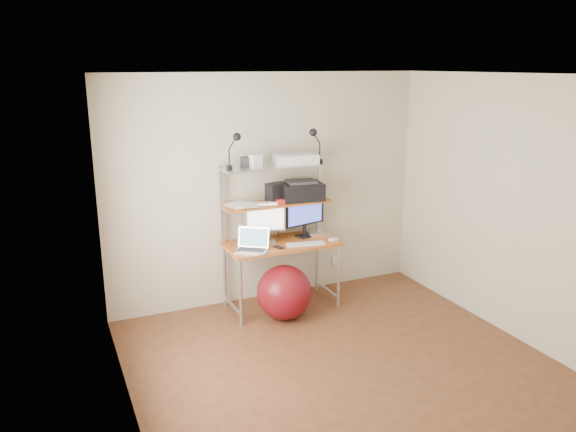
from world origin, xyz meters
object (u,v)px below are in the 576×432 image
(exercise_ball, at_px, (284,292))
(laptop, at_px, (253,245))
(printer, at_px, (301,191))
(monitor_silver, at_px, (265,219))
(monitor_black, at_px, (305,214))

(exercise_ball, bearing_deg, laptop, 147.28)
(laptop, xyz_separation_m, printer, (0.65, 0.23, 0.46))
(monitor_silver, height_order, monitor_black, monitor_black)
(printer, distance_m, exercise_ball, 1.11)
(laptop, relative_size, printer, 0.83)
(monitor_black, xyz_separation_m, printer, (-0.04, 0.02, 0.26))
(monitor_black, height_order, printer, printer)
(laptop, distance_m, printer, 0.83)
(monitor_black, distance_m, laptop, 0.75)
(monitor_black, relative_size, laptop, 1.25)
(monitor_silver, bearing_deg, printer, 21.97)
(monitor_silver, bearing_deg, laptop, -123.53)
(monitor_silver, xyz_separation_m, monitor_black, (0.48, 0.03, 0.00))
(laptop, bearing_deg, monitor_silver, 75.36)
(laptop, height_order, exercise_ball, laptop)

